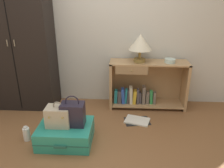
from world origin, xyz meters
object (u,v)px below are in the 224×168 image
wardrobe (18,40)px  handbag (73,114)px  table_lamp (140,43)px  suitcase_large (66,133)px  bowl (170,61)px  bookshelf (144,85)px  train_case (58,116)px  bottle (27,134)px  open_book_on_floor (137,121)px

wardrobe → handbag: 1.50m
table_lamp → handbag: (-0.81, -0.96, -0.64)m
table_lamp → suitcase_large: table_lamp is taller
bowl → suitcase_large: size_ratio=0.24×
bookshelf → train_case: bookshelf is taller
bottle → open_book_on_floor: size_ratio=0.49×
train_case → handbag: handbag is taller
bottle → handbag: bearing=1.7°
handbag → bowl: bearing=36.8°
bowl → train_case: bearing=-145.9°
train_case → handbag: (0.17, 0.02, 0.02)m
wardrobe → bowl: (2.21, 0.01, -0.29)m
suitcase_large → bottle: (-0.49, 0.01, -0.03)m
train_case → bottle: train_case is taller
handbag → bottle: (-0.59, -0.02, -0.29)m
open_book_on_floor → wardrobe: bearing=166.2°
bowl → bottle: 2.18m
bookshelf → train_case: bearing=-136.9°
bowl → handbag: size_ratio=0.41×
bowl → bottle: bowl is taller
suitcase_large → train_case: train_case is taller
handbag → open_book_on_floor: handbag is taller
train_case → bottle: (-0.42, 0.01, -0.27)m
bowl → bookshelf: bearing=172.7°
wardrobe → bottle: wardrobe is taller
wardrobe → open_book_on_floor: size_ratio=5.46×
bowl → bottle: bearing=-152.6°
wardrobe → handbag: bearing=-43.9°
wardrobe → bookshelf: bearing=1.7°
bookshelf → train_case: size_ratio=3.77×
wardrobe → suitcase_large: wardrobe is taller
suitcase_large → train_case: size_ratio=2.06×
wardrobe → bowl: size_ratio=13.62×
bookshelf → handbag: 1.34m
bowl → table_lamp: bearing=177.6°
wardrobe → handbag: size_ratio=5.56×
suitcase_large → train_case: (-0.07, -0.00, 0.24)m
train_case → open_book_on_floor: train_case is taller
bottle → suitcase_large: bearing=-0.8°
train_case → open_book_on_floor: bearing=28.6°
bookshelf → handbag: size_ratio=3.09×
wardrobe → handbag: (0.96, -0.92, -0.68)m
table_lamp → open_book_on_floor: bearing=-92.8°
train_case → bowl: bearing=34.1°
suitcase_large → open_book_on_floor: (0.89, 0.52, -0.11)m
wardrobe → suitcase_large: 1.59m
suitcase_large → handbag: size_ratio=1.69×
bottle → open_book_on_floor: 1.47m
wardrobe → bottle: size_ratio=11.04×
wardrobe → handbag: wardrobe is taller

